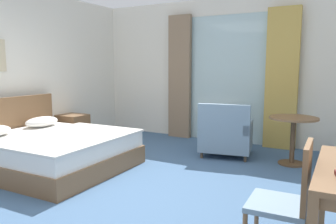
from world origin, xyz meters
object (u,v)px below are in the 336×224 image
object	(u,v)px
bed	(50,149)
nightstand	(72,129)
armchair_by_window	(226,135)
desk_chair	(289,196)
round_cafe_table	(293,129)

from	to	relation	value
bed	nightstand	bearing A→B (deg)	123.81
nightstand	armchair_by_window	xyz separation A→B (m)	(2.86, 0.54, 0.07)
bed	desk_chair	size ratio (longest dim) A/B	2.22
nightstand	round_cafe_table	xyz separation A→B (m)	(3.88, 0.57, 0.26)
round_cafe_table	armchair_by_window	bearing A→B (deg)	-178.38
armchair_by_window	round_cafe_table	world-z (taller)	armchair_by_window
bed	desk_chair	xyz separation A→B (m)	(3.39, -0.79, 0.25)
desk_chair	armchair_by_window	xyz separation A→B (m)	(-1.40, 2.63, -0.17)
round_cafe_table	bed	bearing A→B (deg)	-148.12
round_cafe_table	desk_chair	bearing A→B (deg)	-81.88
nightstand	armchair_by_window	bearing A→B (deg)	10.77
bed	desk_chair	distance (m)	3.49
nightstand	armchair_by_window	size ratio (longest dim) A/B	0.59
desk_chair	round_cafe_table	world-z (taller)	desk_chair
nightstand	armchair_by_window	world-z (taller)	armchair_by_window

